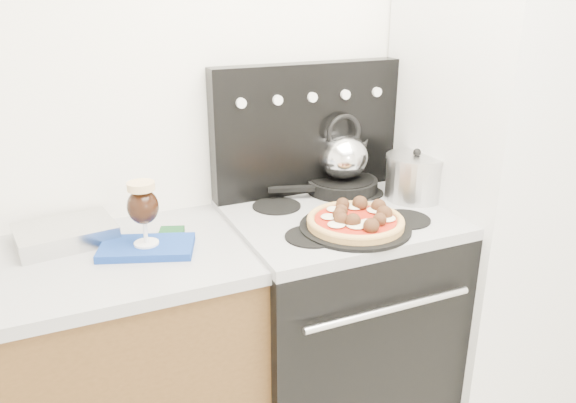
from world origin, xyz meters
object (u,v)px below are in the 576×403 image
stove_body (335,327)px  beer_glass (144,213)px  tea_kettle (343,153)px  stock_pot (415,178)px  pizza (355,219)px  skillet (342,185)px  pizza_pan (355,227)px  fridge (495,182)px  oven_mitt (147,248)px

stove_body → beer_glass: (-0.69, 0.01, 0.59)m
stove_body → tea_kettle: 0.68m
stock_pot → stove_body: bearing=-176.3°
pizza → skillet: (0.14, 0.35, -0.01)m
pizza → skillet: size_ratio=1.16×
pizza_pan → pizza: bearing=0.0°
fridge → beer_glass: fridge is taller
stove_body → skillet: 0.56m
oven_mitt → fridge: bearing=-1.3°
fridge → skillet: (-0.57, 0.23, -0.00)m
fridge → pizza: 0.73m
skillet → stove_body: bearing=-121.6°
beer_glass → stock_pot: (1.02, 0.02, -0.03)m
stove_body → pizza: pizza is taller
pizza_pan → tea_kettle: tea_kettle is taller
beer_glass → tea_kettle: size_ratio=0.97×
oven_mitt → tea_kettle: tea_kettle is taller
skillet → pizza: bearing=-112.2°
fridge → pizza: bearing=-170.4°
oven_mitt → tea_kettle: (0.81, 0.20, 0.17)m
beer_glass → pizza_pan: 0.69m
oven_mitt → beer_glass: beer_glass is taller
stove_body → beer_glass: size_ratio=4.19×
fridge → oven_mitt: fridge is taller
tea_kettle → pizza_pan: bearing=-120.3°
beer_glass → skillet: (0.81, 0.20, -0.08)m
oven_mitt → beer_glass: bearing=0.0°
fridge → pizza: fridge is taller
oven_mitt → skillet: size_ratio=1.03×
stove_body → oven_mitt: 0.83m
fridge → tea_kettle: (-0.57, 0.23, 0.13)m
stock_pot → pizza_pan: bearing=-154.7°
stove_body → fridge: bearing=-2.0°
pizza → fridge: bearing=9.6°
skillet → tea_kettle: size_ratio=1.29×
stove_body → skillet: (0.13, 0.20, 0.51)m
beer_glass → pizza: bearing=-12.9°
pizza_pan → pizza: size_ratio=1.16×
beer_glass → pizza_pan: (0.67, -0.15, -0.10)m
stove_body → stock_pot: 0.66m
pizza → stove_body: bearing=83.2°
skillet → pizza_pan: bearing=-112.2°
fridge → skillet: size_ratio=6.76×
oven_mitt → skillet: 0.83m
stock_pot → beer_glass: bearing=-179.1°
fridge → beer_glass: (-1.39, 0.03, 0.08)m
fridge → pizza_pan: (-0.72, -0.12, -0.02)m
oven_mitt → stove_body: bearing=-0.5°
oven_mitt → pizza_pan: bearing=-12.9°
oven_mitt → skillet: skillet is taller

